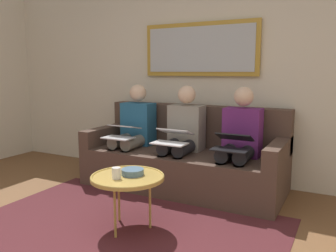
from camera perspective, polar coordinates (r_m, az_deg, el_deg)
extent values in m
cube|color=beige|center=(4.27, 5.68, 9.01)|extent=(6.00, 0.12, 2.60)
cube|color=#4C1E23|center=(3.02, -7.83, -16.46)|extent=(2.60, 1.80, 0.01)
cube|color=#4C382D|center=(3.92, 2.39, -7.11)|extent=(2.20, 0.90, 0.42)
cube|color=#4C382D|center=(4.13, 4.50, 0.12)|extent=(2.20, 0.20, 0.48)
cube|color=#4C382D|center=(3.54, 17.72, -4.10)|extent=(0.14, 0.90, 0.20)
cube|color=#4C382D|center=(4.37, -9.89, -1.36)|extent=(0.14, 0.90, 0.20)
cube|color=#B7892D|center=(4.19, 5.26, 12.43)|extent=(1.42, 0.04, 0.62)
cube|color=#B2B7BC|center=(4.17, 5.13, 12.46)|extent=(1.32, 0.01, 0.52)
cylinder|color=tan|center=(2.87, -6.66, -8.42)|extent=(0.60, 0.60, 0.03)
torus|color=tan|center=(2.87, -6.66, -8.18)|extent=(0.60, 0.60, 0.02)
cylinder|color=#B28E42|center=(2.81, -8.70, -13.77)|extent=(0.02, 0.02, 0.43)
cylinder|color=#B28E42|center=(2.94, -2.98, -12.64)|extent=(0.02, 0.02, 0.43)
cylinder|color=#B28E42|center=(3.10, -8.06, -11.54)|extent=(0.02, 0.02, 0.43)
cylinder|color=silver|center=(2.80, -8.49, -7.66)|extent=(0.07, 0.07, 0.09)
cylinder|color=slate|center=(2.89, -5.84, -7.51)|extent=(0.18, 0.18, 0.05)
cube|color=#66236B|center=(3.69, 12.14, -0.98)|extent=(0.38, 0.22, 0.50)
sphere|color=beige|center=(3.64, 12.33, 4.76)|extent=(0.20, 0.20, 0.20)
cylinder|color=#232328|center=(3.50, 12.54, -4.53)|extent=(0.14, 0.42, 0.14)
cylinder|color=#232328|center=(3.55, 9.73, -4.25)|extent=(0.14, 0.42, 0.14)
cylinder|color=#232328|center=(3.39, 11.43, -9.90)|extent=(0.11, 0.11, 0.42)
cylinder|color=#232328|center=(3.44, 8.51, -9.53)|extent=(0.11, 0.11, 0.42)
cube|color=black|center=(3.31, 10.12, -3.88)|extent=(0.35, 0.20, 0.01)
cube|color=black|center=(3.43, 10.89, -1.79)|extent=(0.35, 0.19, 0.09)
cube|color=#A5C6EA|center=(3.42, 10.87, -1.74)|extent=(0.31, 0.16, 0.08)
cube|color=gray|center=(3.90, 3.06, -0.24)|extent=(0.38, 0.22, 0.50)
sphere|color=beige|center=(3.86, 3.11, 5.18)|extent=(0.20, 0.20, 0.20)
cylinder|color=#232328|center=(3.71, 2.95, -3.55)|extent=(0.14, 0.42, 0.14)
cylinder|color=#232328|center=(3.79, 0.48, -3.28)|extent=(0.14, 0.42, 0.14)
cylinder|color=#232328|center=(3.60, 1.51, -8.55)|extent=(0.11, 0.11, 0.42)
cylinder|color=#232328|center=(3.68, -1.04, -8.16)|extent=(0.11, 0.11, 0.42)
cube|color=white|center=(3.55, 0.22, -2.87)|extent=(0.36, 0.20, 0.01)
cube|color=white|center=(3.65, 1.21, -0.92)|extent=(0.36, 0.20, 0.08)
cube|color=#A5C6EA|center=(3.65, 1.18, -0.86)|extent=(0.32, 0.17, 0.06)
cube|color=#235B84|center=(4.21, -4.89, 0.41)|extent=(0.38, 0.22, 0.50)
sphere|color=beige|center=(4.17, -4.96, 5.44)|extent=(0.20, 0.20, 0.20)
cylinder|color=gray|center=(4.02, -5.38, -2.62)|extent=(0.14, 0.42, 0.14)
cylinder|color=gray|center=(4.12, -7.48, -2.37)|extent=(0.14, 0.42, 0.14)
cylinder|color=gray|center=(3.91, -7.00, -7.18)|extent=(0.11, 0.11, 0.42)
cylinder|color=gray|center=(4.02, -9.13, -6.81)|extent=(0.11, 0.11, 0.42)
cube|color=silver|center=(3.88, -8.20, -1.93)|extent=(0.34, 0.21, 0.01)
cube|color=silver|center=(3.97, -7.16, -0.09)|extent=(0.34, 0.21, 0.06)
cube|color=#A5C6EA|center=(3.96, -7.19, -0.05)|extent=(0.30, 0.18, 0.04)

